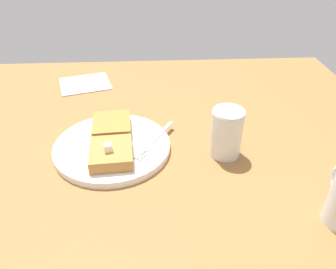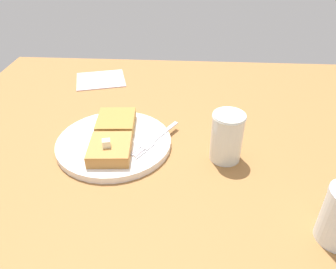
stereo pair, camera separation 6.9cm
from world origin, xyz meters
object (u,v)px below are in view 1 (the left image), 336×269
plate (112,146)px  napkin (85,84)px  syrup_jar (226,134)px  fork (153,141)px

plate → napkin: plate is taller
plate → syrup_jar: bearing=-96.4°
plate → napkin: 35.82cm
fork → syrup_jar: bearing=-100.8°
plate → napkin: size_ratio=1.74×
fork → napkin: size_ratio=0.99×
fork → syrup_jar: size_ratio=1.35×
syrup_jar → napkin: (36.75, 35.56, -5.01)cm
plate → syrup_jar: (-2.74, -24.36, 4.26)cm
napkin → syrup_jar: bearing=-135.9°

